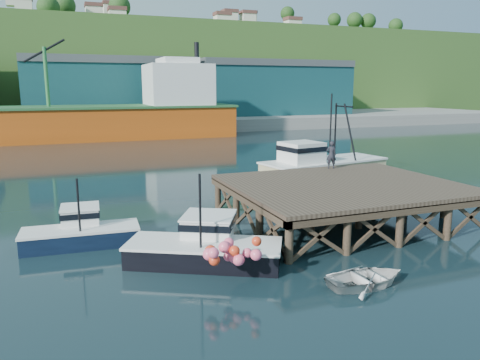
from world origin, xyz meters
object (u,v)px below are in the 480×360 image
trawler (322,164)px  dinghy (367,278)px  boat_black (206,245)px  dockworker (331,155)px  boat_navy (81,231)px

trawler → dinghy: (-8.45, -17.48, -1.07)m
boat_black → dockworker: 13.30m
boat_navy → trawler: trawler is taller
trawler → dinghy: 19.45m
dockworker → boat_black: bearing=53.5°
dockworker → dinghy: bearing=82.5°
trawler → dockworker: size_ratio=5.98×
boat_navy → dockworker: size_ratio=3.03×
boat_navy → boat_black: 6.43m
boat_black → trawler: bearing=72.2°
boat_black → dinghy: 6.67m
trawler → dinghy: trawler is taller
trawler → dockworker: bearing=-125.4°
boat_black → dinghy: (4.87, -4.54, -0.40)m
boat_black → trawler: 18.58m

